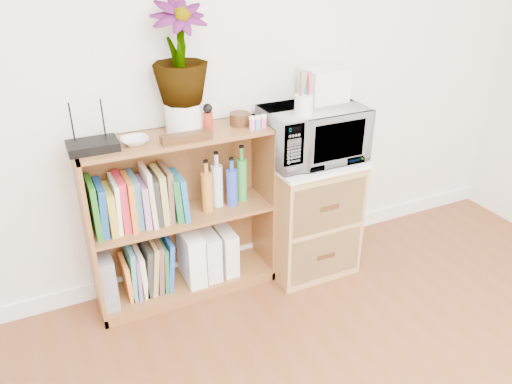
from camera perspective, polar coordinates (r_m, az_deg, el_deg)
skirting_board at (r=3.17m, az=-2.63°, el=-7.10°), size 4.00×0.02×0.10m
bookshelf at (r=2.74m, az=-8.43°, el=-2.93°), size 1.00×0.30×0.95m
wicker_unit at (r=3.01m, az=5.91°, el=-2.59°), size 0.50×0.45×0.70m
microwave at (r=2.78m, az=6.52°, el=6.65°), size 0.54×0.37×0.30m
pen_cup at (r=2.59m, az=5.47°, el=9.88°), size 0.10×0.10×0.11m
small_appliance at (r=2.84m, az=7.78°, el=12.06°), size 0.23×0.19×0.18m
router at (r=2.44m, az=-18.15°, el=5.05°), size 0.23×0.16×0.04m
white_bowl at (r=2.46m, az=-13.68°, el=5.69°), size 0.13×0.13×0.03m
plant_pot at (r=2.54m, az=-8.23°, el=8.40°), size 0.18×0.18×0.16m
potted_plant at (r=2.46m, az=-8.73°, el=15.45°), size 0.27×0.27×0.48m
trinket_box at (r=2.45m, az=-7.98°, el=6.19°), size 0.25×0.06×0.04m
kokeshi_doll at (r=2.53m, az=-5.49°, el=7.86°), size 0.05×0.05×0.11m
wooden_bowl at (r=2.65m, az=-1.85°, el=8.35°), size 0.11×0.11×0.06m
paint_jars at (r=2.59m, az=0.21°, el=7.78°), size 0.11×0.04×0.05m
file_box at (r=2.81m, az=-16.90°, el=-9.31°), size 0.09×0.24×0.30m
magazine_holder_left at (r=2.87m, az=-7.42°, el=-7.23°), size 0.10×0.25×0.31m
magazine_holder_mid at (r=2.90m, az=-5.47°, el=-6.99°), size 0.09×0.22×0.28m
magazine_holder_right at (r=2.94m, az=-3.48°, el=-6.60°), size 0.08×0.21×0.27m
cookbooks at (r=2.62m, az=-13.38°, el=-0.94°), size 0.48×0.20×0.31m
liquor_bottles at (r=2.73m, az=-3.65°, el=1.34°), size 0.28×0.06×0.32m
lower_books at (r=2.84m, az=-12.28°, el=-8.48°), size 0.28×0.19×0.30m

